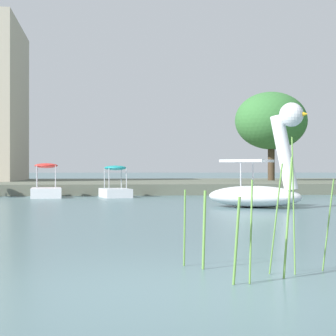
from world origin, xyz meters
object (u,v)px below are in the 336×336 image
object	(u,v)px
pedal_boat_red	(46,188)
tree_sapling_by_fence	(271,121)
swan_boat	(261,183)
pedal_boat_teal	(115,187)

from	to	relation	value
pedal_boat_red	tree_sapling_by_fence	size ratio (longest dim) A/B	0.40
swan_boat	tree_sapling_by_fence	bearing A→B (deg)	73.55
swan_boat	pedal_boat_red	distance (m)	10.55
swan_boat	pedal_boat_red	bearing A→B (deg)	132.71
swan_boat	tree_sapling_by_fence	distance (m)	19.97
pedal_boat_red	tree_sapling_by_fence	bearing A→B (deg)	41.18
pedal_boat_teal	pedal_boat_red	world-z (taller)	pedal_boat_red
swan_boat	pedal_boat_teal	world-z (taller)	swan_boat
tree_sapling_by_fence	swan_boat	bearing A→B (deg)	-106.45
swan_boat	tree_sapling_by_fence	xyz separation A→B (m)	(5.57, 18.87, 3.40)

